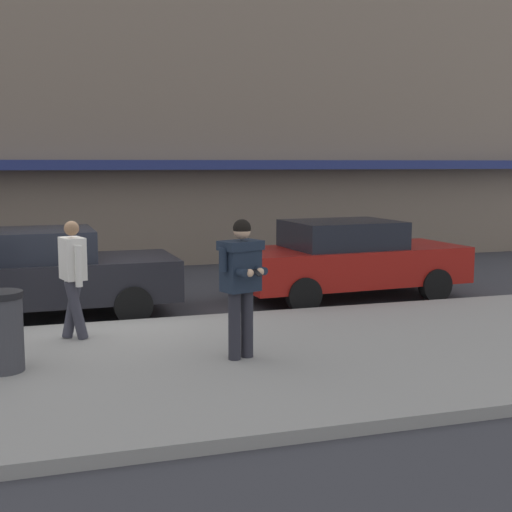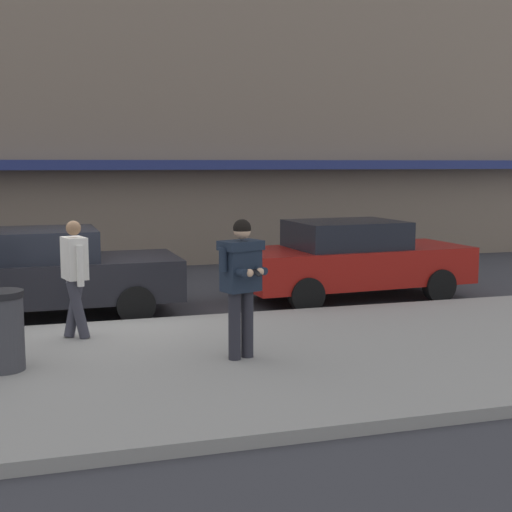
{
  "view_description": "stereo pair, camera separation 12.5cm",
  "coord_description": "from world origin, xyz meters",
  "px_view_note": "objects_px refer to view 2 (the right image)",
  "views": [
    {
      "loc": [
        -0.66,
        -11.54,
        2.64
      ],
      "look_at": [
        2.01,
        -3.11,
        1.49
      ],
      "focal_mm": 50.0,
      "sensor_mm": 36.0,
      "label": 1
    },
    {
      "loc": [
        -0.54,
        -11.57,
        2.64
      ],
      "look_at": [
        2.01,
        -3.11,
        1.49
      ],
      "focal_mm": 50.0,
      "sensor_mm": 36.0,
      "label": 2
    }
  ],
  "objects_px": {
    "parked_sedan_far": "(352,259)",
    "trash_bin": "(2,330)",
    "parked_sedan_mid": "(43,273)",
    "pedestrian_in_light_coat": "(75,272)",
    "man_texting_on_phone": "(241,273)"
  },
  "relations": [
    {
      "from": "parked_sedan_far",
      "to": "pedestrian_in_light_coat",
      "type": "relative_size",
      "value": 2.71
    },
    {
      "from": "parked_sedan_far",
      "to": "trash_bin",
      "type": "relative_size",
      "value": 4.71
    },
    {
      "from": "parked_sedan_mid",
      "to": "trash_bin",
      "type": "height_order",
      "value": "parked_sedan_mid"
    },
    {
      "from": "parked_sedan_mid",
      "to": "trash_bin",
      "type": "xyz_separation_m",
      "value": [
        -0.49,
        -3.52,
        -0.16
      ]
    },
    {
      "from": "parked_sedan_mid",
      "to": "parked_sedan_far",
      "type": "distance_m",
      "value": 5.77
    },
    {
      "from": "pedestrian_in_light_coat",
      "to": "parked_sedan_far",
      "type": "bearing_deg",
      "value": 22.76
    },
    {
      "from": "parked_sedan_mid",
      "to": "pedestrian_in_light_coat",
      "type": "relative_size",
      "value": 2.67
    },
    {
      "from": "parked_sedan_far",
      "to": "pedestrian_in_light_coat",
      "type": "xyz_separation_m",
      "value": [
        -5.32,
        -2.23,
        0.32
      ]
    },
    {
      "from": "pedestrian_in_light_coat",
      "to": "trash_bin",
      "type": "relative_size",
      "value": 1.74
    },
    {
      "from": "parked_sedan_far",
      "to": "trash_bin",
      "type": "xyz_separation_m",
      "value": [
        -6.26,
        -3.65,
        -0.16
      ]
    },
    {
      "from": "parked_sedan_far",
      "to": "man_texting_on_phone",
      "type": "height_order",
      "value": "man_texting_on_phone"
    },
    {
      "from": "parked_sedan_mid",
      "to": "pedestrian_in_light_coat",
      "type": "distance_m",
      "value": 2.18
    },
    {
      "from": "man_texting_on_phone",
      "to": "pedestrian_in_light_coat",
      "type": "relative_size",
      "value": 1.06
    },
    {
      "from": "parked_sedan_far",
      "to": "trash_bin",
      "type": "bearing_deg",
      "value": -149.77
    },
    {
      "from": "pedestrian_in_light_coat",
      "to": "trash_bin",
      "type": "xyz_separation_m",
      "value": [
        -0.94,
        -1.41,
        -0.47
      ]
    }
  ]
}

